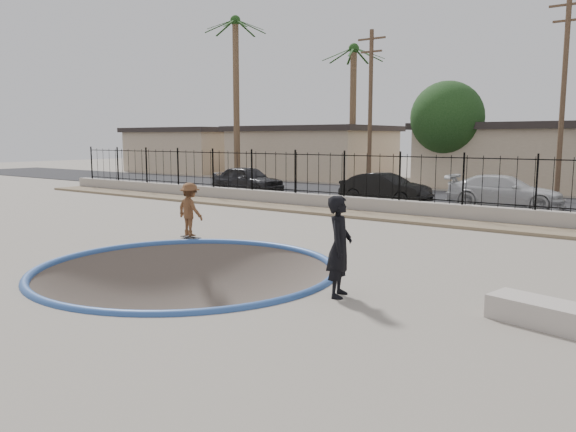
# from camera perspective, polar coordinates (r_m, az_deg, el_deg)

# --- Properties ---
(ground) EXTENTS (120.00, 120.00, 2.20)m
(ground) POSITION_cam_1_polar(r_m,az_deg,el_deg) (24.12, 12.83, -2.08)
(ground) COLOR slate
(ground) RESTS_ON ground
(bowl_pit) EXTENTS (6.84, 6.84, 1.80)m
(bowl_pit) POSITION_cam_1_polar(r_m,az_deg,el_deg) (13.25, -10.27, -5.35)
(bowl_pit) COLOR #494038
(bowl_pit) RESTS_ON ground
(coping_ring) EXTENTS (7.04, 7.04, 0.20)m
(coping_ring) POSITION_cam_1_polar(r_m,az_deg,el_deg) (13.25, -10.27, -5.35)
(coping_ring) COLOR #2D5092
(coping_ring) RESTS_ON ground
(rock_strip) EXTENTS (42.00, 1.60, 0.11)m
(rock_strip) POSITION_cam_1_polar(r_m,az_deg,el_deg) (21.43, 9.93, -0.12)
(rock_strip) COLOR #857357
(rock_strip) RESTS_ON ground
(retaining_wall) EXTENTS (42.00, 0.45, 0.60)m
(retaining_wall) POSITION_cam_1_polar(r_m,az_deg,el_deg) (22.38, 11.20, 0.82)
(retaining_wall) COLOR #9B9388
(retaining_wall) RESTS_ON ground
(fence) EXTENTS (40.00, 0.04, 1.80)m
(fence) POSITION_cam_1_polar(r_m,az_deg,el_deg) (22.27, 11.28, 3.89)
(fence) COLOR black
(fence) RESTS_ON retaining_wall
(street) EXTENTS (90.00, 8.00, 0.04)m
(street) POSITION_cam_1_polar(r_m,az_deg,el_deg) (28.59, 16.92, 1.58)
(street) COLOR black
(street) RESTS_ON ground
(house_west_far) EXTENTS (10.60, 8.60, 3.90)m
(house_west_far) POSITION_cam_1_polar(r_m,az_deg,el_deg) (52.16, -9.56, 6.70)
(house_west_far) COLOR tan
(house_west_far) RESTS_ON ground
(house_west) EXTENTS (11.60, 8.60, 3.90)m
(house_west) POSITION_cam_1_polar(r_m,az_deg,el_deg) (43.78, 2.46, 6.58)
(house_west) COLOR tan
(house_west) RESTS_ON ground
(house_center) EXTENTS (10.60, 8.60, 3.90)m
(house_center) POSITION_cam_1_polar(r_m,az_deg,el_deg) (37.54, 21.93, 5.79)
(house_center) COLOR tan
(house_center) RESTS_ON ground
(palm_left) EXTENTS (2.30, 2.30, 11.30)m
(palm_left) POSITION_cam_1_polar(r_m,az_deg,el_deg) (40.14, -5.32, 14.98)
(palm_left) COLOR brown
(palm_left) RESTS_ON ground
(palm_mid) EXTENTS (2.30, 2.30, 9.30)m
(palm_mid) POSITION_cam_1_polar(r_m,az_deg,el_deg) (39.17, 6.65, 13.28)
(palm_mid) COLOR brown
(palm_mid) RESTS_ON ground
(utility_pole_left) EXTENTS (1.70, 0.24, 9.00)m
(utility_pole_left) POSITION_cam_1_polar(r_m,az_deg,el_deg) (32.73, 8.36, 10.82)
(utility_pole_left) COLOR #473323
(utility_pole_left) RESTS_ON ground
(utility_pole_mid) EXTENTS (1.70, 0.24, 9.50)m
(utility_pole_mid) POSITION_cam_1_polar(r_m,az_deg,el_deg) (29.39, 26.17, 10.93)
(utility_pole_mid) COLOR #473323
(utility_pole_mid) RESTS_ON ground
(street_tree_left) EXTENTS (4.32, 4.32, 6.36)m
(street_tree_left) POSITION_cam_1_polar(r_m,az_deg,el_deg) (35.11, 15.85, 9.57)
(street_tree_left) COLOR #473323
(street_tree_left) RESTS_ON ground
(skater) EXTENTS (1.09, 0.71, 1.60)m
(skater) POSITION_cam_1_polar(r_m,az_deg,el_deg) (17.03, -9.91, 0.33)
(skater) COLOR brown
(skater) RESTS_ON ground
(skateboard) EXTENTS (0.74, 0.20, 0.06)m
(skateboard) POSITION_cam_1_polar(r_m,az_deg,el_deg) (17.14, -9.85, -2.14)
(skateboard) COLOR black
(skateboard) RESTS_ON ground
(videographer) EXTENTS (0.68, 0.82, 1.95)m
(videographer) POSITION_cam_1_polar(r_m,az_deg,el_deg) (10.71, 5.25, -3.10)
(videographer) COLOR black
(videographer) RESTS_ON ground
(concrete_ledge) EXTENTS (1.71, 1.02, 0.40)m
(concrete_ledge) POSITION_cam_1_polar(r_m,az_deg,el_deg) (10.14, 24.28, -8.92)
(concrete_ledge) COLOR #B1A79D
(concrete_ledge) RESTS_ON ground
(car_a) EXTENTS (4.44, 2.08, 1.47)m
(car_a) POSITION_cam_1_polar(r_m,az_deg,el_deg) (30.62, -4.13, 3.72)
(car_a) COLOR black
(car_a) RESTS_ON street
(car_b) EXTENTS (4.26, 1.70, 1.38)m
(car_b) POSITION_cam_1_polar(r_m,az_deg,el_deg) (26.05, 9.82, 2.78)
(car_b) COLOR black
(car_b) RESTS_ON street
(car_c) EXTENTS (4.97, 2.42, 1.39)m
(car_c) POSITION_cam_1_polar(r_m,az_deg,el_deg) (25.82, 21.14, 2.34)
(car_c) COLOR silver
(car_c) RESTS_ON street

